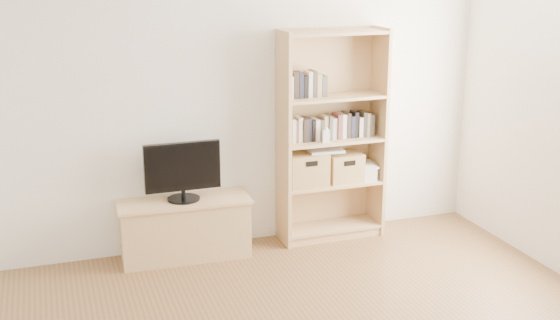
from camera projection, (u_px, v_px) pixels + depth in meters
name	position (u px, v px, depth m)	size (l,w,h in m)	color
back_wall	(240.00, 100.00, 6.07)	(4.50, 0.02, 2.60)	silver
tv_stand	(185.00, 230.00, 6.00)	(1.08, 0.40, 0.49)	tan
bookshelf	(332.00, 136.00, 6.26)	(0.95, 0.34, 1.90)	tan
television	(183.00, 172.00, 5.85)	(0.64, 0.05, 0.50)	black
books_row_mid	(331.00, 126.00, 6.25)	(0.84, 0.16, 0.23)	#4B4641
books_row_upper	(310.00, 85.00, 6.08)	(0.37, 0.14, 0.20)	#4B4641
baby_monitor	(326.00, 136.00, 6.12)	(0.06, 0.04, 0.11)	white
basket_left	(306.00, 169.00, 6.25)	(0.36, 0.29, 0.29)	#987344
basket_right	(343.00, 167.00, 6.37)	(0.31, 0.26, 0.26)	#987344
laptop	(325.00, 150.00, 6.25)	(0.31, 0.22, 0.02)	white
magazine_stack	(364.00, 172.00, 6.46)	(0.19, 0.27, 0.12)	silver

